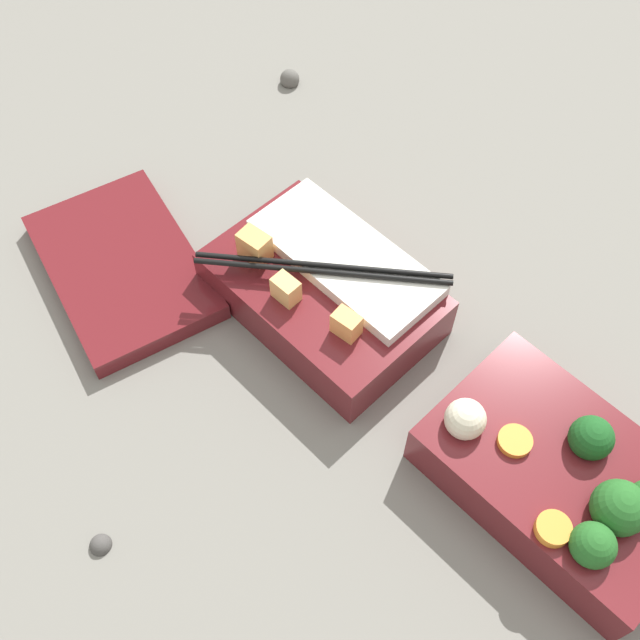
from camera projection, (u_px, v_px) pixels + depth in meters
ground_plane at (429, 384)px, 0.66m from camera, size 3.00×3.00×0.00m
bento_tray_vegetable at (562, 477)px, 0.58m from camera, size 0.20×0.13×0.08m
bento_tray_rice at (324, 289)px, 0.68m from camera, size 0.20×0.15×0.08m
bento_lid at (123, 266)px, 0.72m from camera, size 0.23×0.18×0.02m
pebble_0 at (100, 544)px, 0.58m from camera, size 0.02×0.02×0.02m
pebble_1 at (290, 79)px, 0.88m from camera, size 0.02×0.02×0.02m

